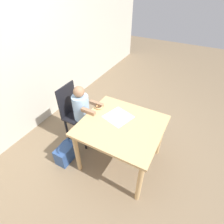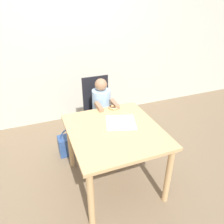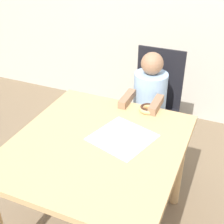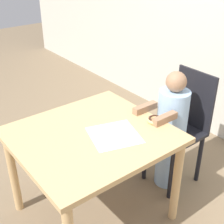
{
  "view_description": "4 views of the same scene",
  "coord_description": "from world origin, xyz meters",
  "px_view_note": "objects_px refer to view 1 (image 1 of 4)",
  "views": [
    {
      "loc": [
        -1.43,
        -0.65,
        2.17
      ],
      "look_at": [
        0.03,
        0.15,
        0.83
      ],
      "focal_mm": 28.0,
      "sensor_mm": 36.0,
      "label": 1
    },
    {
      "loc": [
        -0.69,
        -1.69,
        1.93
      ],
      "look_at": [
        0.03,
        0.15,
        0.83
      ],
      "focal_mm": 35.0,
      "sensor_mm": 36.0,
      "label": 2
    },
    {
      "loc": [
        0.61,
        -1.21,
        1.73
      ],
      "look_at": [
        0.03,
        0.15,
        0.83
      ],
      "focal_mm": 50.0,
      "sensor_mm": 36.0,
      "label": 3
    },
    {
      "loc": [
        1.43,
        -0.95,
        1.81
      ],
      "look_at": [
        0.03,
        0.15,
        0.83
      ],
      "focal_mm": 50.0,
      "sensor_mm": 36.0,
      "label": 4
    }
  ],
  "objects_px": {
    "child_figure": "(83,116)",
    "donut": "(99,107)",
    "chair": "(76,114)",
    "handbag": "(66,153)"
  },
  "relations": [
    {
      "from": "child_figure",
      "to": "handbag",
      "type": "distance_m",
      "value": 0.58
    },
    {
      "from": "chair",
      "to": "child_figure",
      "type": "xyz_separation_m",
      "value": [
        -0.0,
        -0.12,
        0.02
      ]
    },
    {
      "from": "child_figure",
      "to": "handbag",
      "type": "height_order",
      "value": "child_figure"
    },
    {
      "from": "child_figure",
      "to": "donut",
      "type": "relative_size",
      "value": 9.17
    },
    {
      "from": "child_figure",
      "to": "donut",
      "type": "xyz_separation_m",
      "value": [
        0.06,
        -0.25,
        0.23
      ]
    },
    {
      "from": "chair",
      "to": "donut",
      "type": "bearing_deg",
      "value": -80.49
    },
    {
      "from": "child_figure",
      "to": "donut",
      "type": "distance_m",
      "value": 0.35
    },
    {
      "from": "handbag",
      "to": "chair",
      "type": "bearing_deg",
      "value": 13.36
    },
    {
      "from": "child_figure",
      "to": "donut",
      "type": "height_order",
      "value": "child_figure"
    },
    {
      "from": "chair",
      "to": "child_figure",
      "type": "height_order",
      "value": "child_figure"
    }
  ]
}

